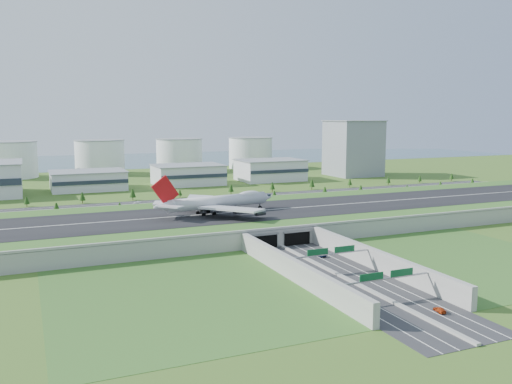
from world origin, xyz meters
name	(u,v)px	position (x,y,z in m)	size (l,w,h in m)	color
ground	(241,227)	(0.00, 0.00, 0.00)	(1200.00, 1200.00, 0.00)	#354F18
airfield_deck	(241,219)	(0.00, -0.09, 4.12)	(520.00, 100.00, 9.20)	gray
underpass_road	(337,266)	(0.00, -99.42, 3.43)	(38.80, 120.40, 8.00)	#28282B
sign_gantry_near	(331,255)	(0.00, -95.04, 6.95)	(38.70, 0.70, 9.80)	gray
sign_gantry_far	(387,279)	(0.00, -130.04, 6.95)	(38.70, 0.70, 9.80)	gray
north_expressway	(192,202)	(0.00, 95.00, 0.06)	(560.00, 36.00, 0.12)	#28282B
tree_row	(226,193)	(26.31, 96.57, 4.67)	(503.13, 48.65, 8.40)	#3D2819
hangar_mid_a	(88,181)	(-60.00, 190.00, 7.50)	(58.00, 42.00, 15.00)	silver
hangar_mid_b	(188,175)	(25.00, 190.00, 8.50)	(58.00, 42.00, 17.00)	silver
hangar_mid_c	(270,170)	(105.00, 190.00, 9.50)	(58.00, 42.00, 19.00)	silver
office_tower	(353,149)	(200.00, 195.00, 27.50)	(46.00, 46.00, 55.00)	gray
fuel_tank_a	(10,160)	(-120.00, 310.00, 17.50)	(50.00, 50.00, 35.00)	white
fuel_tank_b	(100,157)	(-35.00, 310.00, 17.50)	(50.00, 50.00, 35.00)	white
fuel_tank_c	(179,155)	(50.00, 310.00, 17.50)	(50.00, 50.00, 35.00)	white
fuel_tank_d	(251,153)	(135.00, 310.00, 17.50)	(50.00, 50.00, 35.00)	white
bay_water	(111,161)	(0.00, 480.00, 0.03)	(1200.00, 260.00, 0.06)	#335562
boeing_747	(217,202)	(-13.29, 1.13, 14.45)	(73.24, 68.65, 22.81)	silver
car_0	(302,268)	(-9.35, -88.48, 0.82)	(1.65, 4.09, 1.39)	#A7A7AB
car_1	(333,284)	(-8.61, -110.55, 0.84)	(1.53, 4.38, 1.44)	white
car_2	(320,255)	(7.71, -73.22, 0.95)	(2.75, 5.97, 1.66)	#0B1738
car_3	(440,310)	(8.14, -146.14, 0.89)	(2.17, 5.34, 1.55)	#A2330E
car_5	(234,196)	(34.52, 101.49, 0.80)	(1.44, 4.14, 1.36)	black
car_6	(392,189)	(167.14, 87.63, 0.95)	(2.74, 5.95, 1.65)	#A4A5A9
car_7	(137,202)	(-36.96, 101.05, 0.91)	(2.21, 5.43, 1.58)	white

